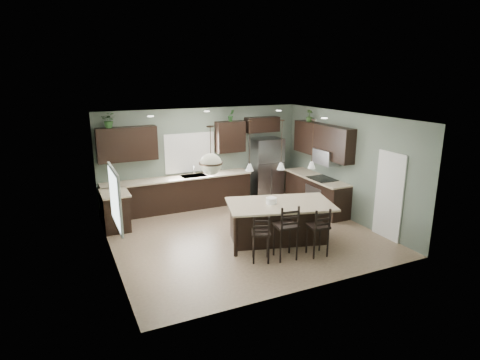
% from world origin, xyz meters
% --- Properties ---
extents(ground, '(6.00, 6.00, 0.00)m').
position_xyz_m(ground, '(0.00, 0.00, 0.00)').
color(ground, '#9E8466').
rests_on(ground, ground).
extents(pantry_door, '(0.04, 0.82, 2.04)m').
position_xyz_m(pantry_door, '(2.98, -1.55, 1.02)').
color(pantry_door, white).
rests_on(pantry_door, ground).
extents(window_back, '(1.35, 0.02, 1.00)m').
position_xyz_m(window_back, '(-0.40, 2.73, 1.55)').
color(window_back, white).
rests_on(window_back, room_shell).
extents(window_left, '(0.02, 1.10, 1.00)m').
position_xyz_m(window_left, '(-2.98, -0.80, 1.55)').
color(window_left, white).
rests_on(window_left, room_shell).
extents(left_return_cabs, '(0.60, 0.90, 0.90)m').
position_xyz_m(left_return_cabs, '(-2.70, 1.70, 0.45)').
color(left_return_cabs, black).
rests_on(left_return_cabs, ground).
extents(left_return_countertop, '(0.66, 0.96, 0.04)m').
position_xyz_m(left_return_countertop, '(-2.68, 1.70, 0.92)').
color(left_return_countertop, beige).
rests_on(left_return_countertop, left_return_cabs).
extents(back_lower_cabs, '(4.20, 0.60, 0.90)m').
position_xyz_m(back_lower_cabs, '(-0.85, 2.45, 0.45)').
color(back_lower_cabs, black).
rests_on(back_lower_cabs, ground).
extents(back_countertop, '(4.20, 0.66, 0.04)m').
position_xyz_m(back_countertop, '(-0.85, 2.43, 0.92)').
color(back_countertop, beige).
rests_on(back_countertop, back_lower_cabs).
extents(sink_inset, '(0.70, 0.45, 0.01)m').
position_xyz_m(sink_inset, '(-0.40, 2.43, 0.94)').
color(sink_inset, gray).
rests_on(sink_inset, back_countertop).
extents(faucet, '(0.02, 0.02, 0.28)m').
position_xyz_m(faucet, '(-0.40, 2.40, 1.08)').
color(faucet, silver).
rests_on(faucet, back_countertop).
extents(back_upper_left, '(1.55, 0.34, 0.90)m').
position_xyz_m(back_upper_left, '(-2.15, 2.58, 1.95)').
color(back_upper_left, black).
rests_on(back_upper_left, room_shell).
extents(back_upper_right, '(0.85, 0.34, 0.90)m').
position_xyz_m(back_upper_right, '(0.80, 2.58, 1.95)').
color(back_upper_right, black).
rests_on(back_upper_right, room_shell).
extents(fridge_header, '(1.05, 0.34, 0.45)m').
position_xyz_m(fridge_header, '(1.85, 2.58, 2.25)').
color(fridge_header, black).
rests_on(fridge_header, room_shell).
extents(right_lower_cabs, '(0.60, 2.35, 0.90)m').
position_xyz_m(right_lower_cabs, '(2.70, 0.87, 0.45)').
color(right_lower_cabs, black).
rests_on(right_lower_cabs, ground).
extents(right_countertop, '(0.66, 2.35, 0.04)m').
position_xyz_m(right_countertop, '(2.68, 0.87, 0.92)').
color(right_countertop, beige).
rests_on(right_countertop, right_lower_cabs).
extents(cooktop, '(0.58, 0.75, 0.02)m').
position_xyz_m(cooktop, '(2.68, 0.60, 0.94)').
color(cooktop, black).
rests_on(cooktop, right_countertop).
extents(wall_oven_front, '(0.01, 0.72, 0.60)m').
position_xyz_m(wall_oven_front, '(2.40, 0.60, 0.45)').
color(wall_oven_front, gray).
rests_on(wall_oven_front, right_lower_cabs).
extents(right_upper_cabs, '(0.34, 2.35, 0.90)m').
position_xyz_m(right_upper_cabs, '(2.83, 0.87, 1.95)').
color(right_upper_cabs, black).
rests_on(right_upper_cabs, room_shell).
extents(microwave, '(0.40, 0.75, 0.40)m').
position_xyz_m(microwave, '(2.78, 0.60, 1.55)').
color(microwave, gray).
rests_on(microwave, right_upper_cabs).
extents(refrigerator, '(0.90, 0.74, 1.85)m').
position_xyz_m(refrigerator, '(1.91, 2.42, 0.93)').
color(refrigerator, gray).
rests_on(refrigerator, ground).
extents(kitchen_island, '(2.61, 1.91, 0.92)m').
position_xyz_m(kitchen_island, '(0.58, -0.70, 0.46)').
color(kitchen_island, black).
rests_on(kitchen_island, ground).
extents(serving_dish, '(0.24, 0.24, 0.14)m').
position_xyz_m(serving_dish, '(0.38, -0.65, 0.99)').
color(serving_dish, white).
rests_on(serving_dish, kitchen_island).
extents(bar_stool_left, '(0.50, 0.50, 1.02)m').
position_xyz_m(bar_stool_left, '(-0.27, -1.40, 0.51)').
color(bar_stool_left, black).
rests_on(bar_stool_left, ground).
extents(bar_stool_center, '(0.49, 0.49, 1.19)m').
position_xyz_m(bar_stool_center, '(0.26, -1.50, 0.60)').
color(bar_stool_center, black).
rests_on(bar_stool_center, ground).
extents(bar_stool_right, '(0.44, 0.44, 1.08)m').
position_xyz_m(bar_stool_right, '(0.94, -1.66, 0.54)').
color(bar_stool_right, black).
rests_on(bar_stool_right, ground).
extents(pendant_left, '(0.17, 0.17, 1.10)m').
position_xyz_m(pendant_left, '(-0.10, -0.52, 2.25)').
color(pendant_left, white).
rests_on(pendant_left, room_shell).
extents(pendant_center, '(0.17, 0.17, 1.10)m').
position_xyz_m(pendant_center, '(0.58, -0.70, 2.25)').
color(pendant_center, white).
rests_on(pendant_center, room_shell).
extents(pendant_right, '(0.17, 0.17, 1.10)m').
position_xyz_m(pendant_right, '(1.25, -0.89, 2.25)').
color(pendant_right, white).
rests_on(pendant_right, room_shell).
extents(chandelier, '(0.47, 0.47, 0.96)m').
position_xyz_m(chandelier, '(-1.17, -0.99, 2.32)').
color(chandelier, beige).
rests_on(chandelier, room_shell).
extents(plant_back_left, '(0.43, 0.39, 0.39)m').
position_xyz_m(plant_back_left, '(-2.56, 2.55, 2.60)').
color(plant_back_left, '#274E22').
rests_on(plant_back_left, back_upper_left).
extents(plant_back_right, '(0.19, 0.16, 0.34)m').
position_xyz_m(plant_back_right, '(0.82, 2.55, 2.57)').
color(plant_back_right, '#295927').
rests_on(plant_back_right, back_upper_right).
extents(plant_right_wall, '(0.20, 0.20, 0.34)m').
position_xyz_m(plant_right_wall, '(2.80, 1.51, 2.57)').
color(plant_right_wall, '#2F4E22').
rests_on(plant_right_wall, right_upper_cabs).
extents(room_shell, '(6.00, 6.00, 6.00)m').
position_xyz_m(room_shell, '(0.00, 0.00, 1.70)').
color(room_shell, slate).
rests_on(room_shell, ground).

